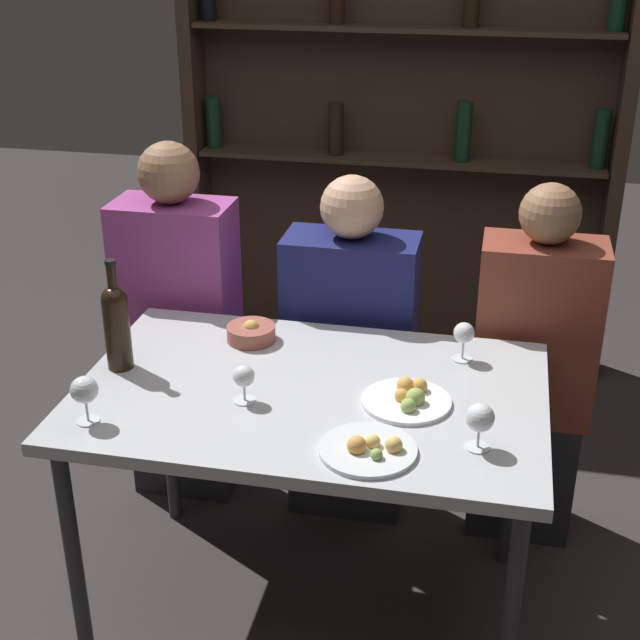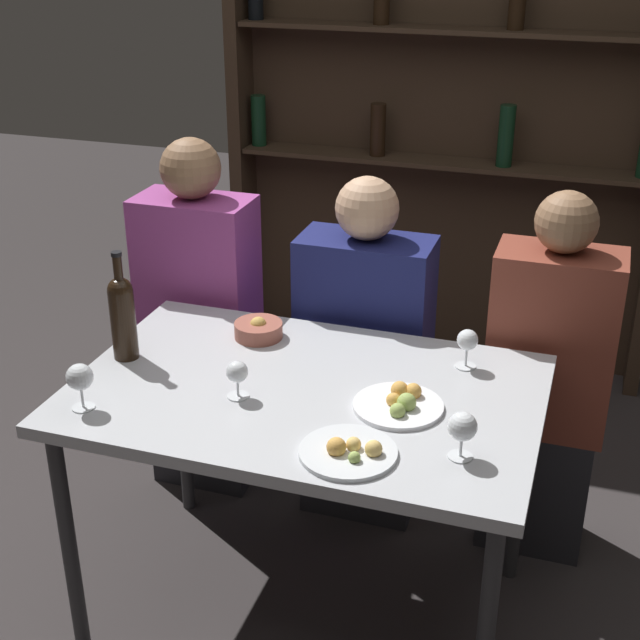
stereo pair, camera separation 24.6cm
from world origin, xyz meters
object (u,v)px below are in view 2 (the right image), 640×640
wine_bottle (122,313)px  seated_person_center (363,364)px  food_plate_1 (400,403)px  wine_glass_1 (467,342)px  wine_glass_2 (462,428)px  wine_glass_3 (80,378)px  wine_glass_0 (237,374)px  seated_person_right (546,390)px  snack_bowl (258,329)px  seated_person_left (201,329)px  food_plate_0 (349,451)px

wine_bottle → seated_person_center: size_ratio=0.27×
food_plate_1 → wine_glass_1: bearing=66.0°
wine_glass_2 → wine_glass_1: bearing=98.3°
wine_glass_2 → wine_glass_3: wine_glass_3 is taller
wine_bottle → wine_glass_0: 0.42m
wine_bottle → seated_person_right: bearing=25.4°
wine_glass_2 → seated_person_center: size_ratio=0.10×
food_plate_1 → snack_bowl: snack_bowl is taller
seated_person_center → seated_person_right: (0.60, 0.00, 0.01)m
wine_glass_1 → seated_person_left: (-0.98, 0.30, -0.25)m
wine_bottle → wine_glass_3: bearing=-82.7°
wine_glass_3 → wine_glass_0: bearing=26.8°
wine_glass_0 → food_plate_0: size_ratio=0.44×
wine_glass_1 → seated_person_center: bearing=141.4°
wine_bottle → food_plate_0: size_ratio=1.37×
seated_person_right → food_plate_1: bearing=-120.3°
wine_glass_0 → snack_bowl: size_ratio=0.72×
snack_bowl → seated_person_left: seated_person_left is taller
wine_glass_2 → seated_person_right: (0.15, 0.76, -0.28)m
seated_person_left → seated_person_right: bearing=0.0°
wine_glass_3 → food_plate_0: wine_glass_3 is taller
snack_bowl → seated_person_left: bearing=138.5°
wine_glass_0 → wine_glass_3: 0.40m
wine_glass_1 → snack_bowl: size_ratio=0.79×
seated_person_center → wine_glass_2: bearing=-59.5°
seated_person_center → seated_person_right: 0.60m
food_plate_1 → seated_person_right: bearing=59.7°
wine_glass_3 → seated_person_right: bearing=36.9°
wine_glass_3 → snack_bowl: size_ratio=0.87×
seated_person_left → seated_person_center: size_ratio=1.06×
wine_bottle → wine_glass_2: (1.01, -0.21, -0.06)m
wine_glass_3 → wine_bottle: bearing=97.3°
wine_bottle → seated_person_right: 1.33m
seated_person_right → wine_glass_2: bearing=-101.2°
wine_glass_3 → snack_bowl: wine_glass_3 is taller
wine_glass_2 → food_plate_1: 0.27m
wine_bottle → snack_bowl: bearing=37.4°
wine_glass_2 → food_plate_0: (-0.25, -0.07, -0.07)m
wine_glass_1 → wine_glass_3: wine_glass_3 is taller
wine_glass_3 → snack_bowl: bearing=62.5°
wine_glass_3 → food_plate_0: size_ratio=0.54×
wine_glass_2 → food_plate_0: size_ratio=0.51×
snack_bowl → seated_person_right: size_ratio=0.12×
wine_glass_3 → seated_person_right: seated_person_right is taller
food_plate_1 → seated_person_right: seated_person_right is taller
wine_glass_1 → wine_bottle: bearing=-165.3°
wine_bottle → snack_bowl: 0.41m
wine_bottle → food_plate_0: (0.76, -0.28, -0.13)m
seated_person_right → wine_glass_3: bearing=-143.1°
wine_glass_0 → seated_person_left: seated_person_left is taller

